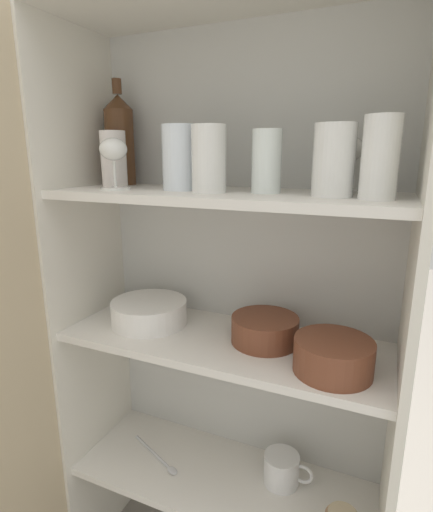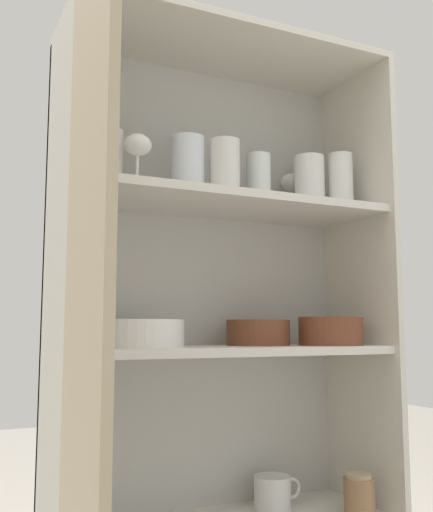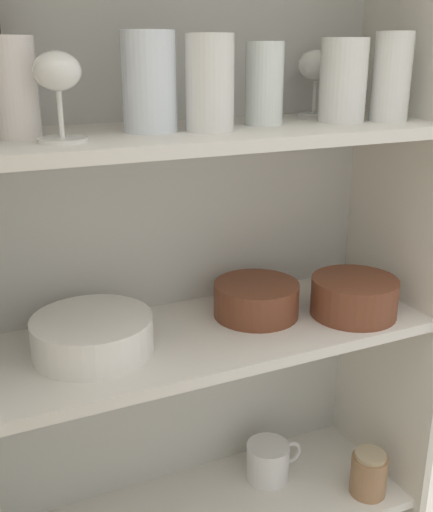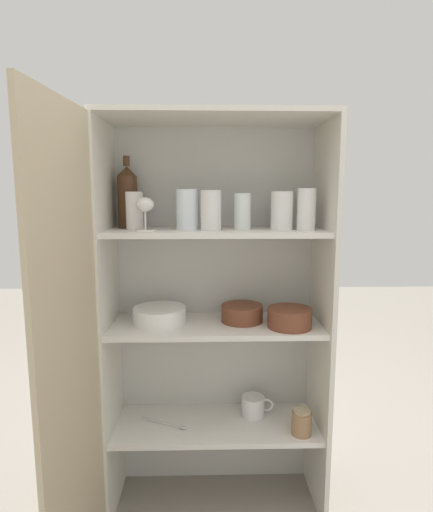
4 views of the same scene
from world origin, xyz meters
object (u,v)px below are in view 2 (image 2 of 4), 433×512
object	(u,v)px
storage_jar	(359,495)
coffee_mug_primary	(273,492)
wine_bottle	(84,146)
mixing_bowl_large	(331,330)
plate_stack_white	(140,333)
serving_bowl_small	(258,331)

from	to	relation	value
storage_jar	coffee_mug_primary	bearing A→B (deg)	141.78
wine_bottle	mixing_bowl_large	size ratio (longest dim) A/B	1.67
coffee_mug_primary	wine_bottle	bearing A→B (deg)	175.48
plate_stack_white	storage_jar	world-z (taller)	plate_stack_white
coffee_mug_primary	mixing_bowl_large	bearing A→B (deg)	-40.16
wine_bottle	serving_bowl_small	bearing A→B (deg)	-8.12
serving_bowl_small	coffee_mug_primary	bearing A→B (deg)	23.99
mixing_bowl_large	serving_bowl_small	xyz separation A→B (m)	(-0.17, 0.08, -0.00)
serving_bowl_small	mixing_bowl_large	bearing A→B (deg)	-23.76
wine_bottle	serving_bowl_small	world-z (taller)	wine_bottle
wine_bottle	mixing_bowl_large	distance (m)	0.77
plate_stack_white	wine_bottle	bearing A→B (deg)	147.25
mixing_bowl_large	storage_jar	distance (m)	0.41
coffee_mug_primary	storage_jar	size ratio (longest dim) A/B	1.34
serving_bowl_small	storage_jar	distance (m)	0.47
mixing_bowl_large	wine_bottle	bearing A→B (deg)	167.29
mixing_bowl_large	storage_jar	size ratio (longest dim) A/B	1.67
mixing_bowl_large	coffee_mug_primary	world-z (taller)	mixing_bowl_large
plate_stack_white	storage_jar	distance (m)	0.68
wine_bottle	mixing_bowl_large	xyz separation A→B (m)	(0.61, -0.14, -0.44)
plate_stack_white	coffee_mug_primary	world-z (taller)	plate_stack_white
wine_bottle	plate_stack_white	distance (m)	0.47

